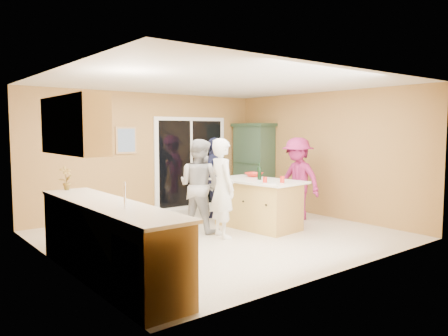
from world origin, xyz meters
TOP-DOWN VIEW (x-y plane):
  - floor at (0.00, 0.00)m, footprint 5.50×5.50m
  - ceiling at (0.00, 0.00)m, footprint 5.50×5.00m
  - wall_back at (0.00, 2.50)m, footprint 5.50×0.10m
  - wall_front at (0.00, -2.50)m, footprint 5.50×0.10m
  - wall_left at (-2.75, 0.00)m, footprint 0.10×5.00m
  - wall_right at (2.75, 0.00)m, footprint 0.10×5.00m
  - left_cabinet_run at (-2.45, -1.05)m, footprint 0.65×3.05m
  - upper_cabinets at (-2.58, -0.20)m, footprint 0.35×1.60m
  - sliding_door at (1.05, 2.46)m, footprint 1.90×0.07m
  - framed_picture at (-0.55, 2.48)m, footprint 0.46×0.04m
  - kitchen_island at (0.90, 0.03)m, footprint 1.09×1.79m
  - green_hutch at (2.49, 1.90)m, footprint 0.57×1.07m
  - woman_white at (-0.07, -0.13)m, footprint 0.51×0.68m
  - woman_grey at (-0.13, 0.46)m, footprint 0.88×0.98m
  - woman_navy at (0.87, 1.30)m, footprint 1.05×0.68m
  - woman_magenta at (2.00, 0.05)m, footprint 0.66×1.10m
  - serving_bowl at (1.18, 0.45)m, footprint 0.39×0.39m
  - tulip_vase at (-2.45, 0.52)m, footprint 0.21×0.16m
  - tumbler_near at (0.60, -0.46)m, footprint 0.09×0.09m
  - tumbler_far at (0.89, -0.59)m, footprint 0.09×0.09m
  - wine_bottle at (0.92, 0.01)m, footprint 0.07×0.07m
  - white_plate at (0.63, -0.57)m, footprint 0.26×0.26m

SIDE VIEW (x-z plane):
  - floor at x=0.00m, z-range 0.00..0.00m
  - kitchen_island at x=0.90m, z-range -0.03..0.87m
  - left_cabinet_run at x=-2.45m, z-range -0.16..1.08m
  - woman_grey at x=-0.13m, z-range 0.00..1.65m
  - woman_navy at x=0.87m, z-range 0.00..1.66m
  - woman_magenta at x=2.00m, z-range 0.00..1.66m
  - woman_white at x=-0.07m, z-range 0.00..1.68m
  - white_plate at x=0.63m, z-range 0.90..0.92m
  - serving_bowl at x=1.18m, z-range 0.90..0.98m
  - tumbler_near at x=0.60m, z-range 0.90..1.01m
  - tumbler_far at x=0.89m, z-range 0.90..1.01m
  - green_hutch at x=2.49m, z-range -0.03..1.94m
  - wine_bottle at x=0.92m, z-range 0.86..1.18m
  - sliding_door at x=1.05m, z-range 0.00..2.10m
  - tulip_vase at x=-2.45m, z-range 0.94..1.29m
  - wall_back at x=0.00m, z-range 0.00..2.60m
  - wall_front at x=0.00m, z-range 0.00..2.60m
  - wall_left at x=-2.75m, z-range 0.00..2.60m
  - wall_right at x=2.75m, z-range 0.00..2.60m
  - framed_picture at x=-0.55m, z-range 1.32..1.88m
  - upper_cabinets at x=-2.58m, z-range 1.50..2.25m
  - ceiling at x=0.00m, z-range 2.55..2.65m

